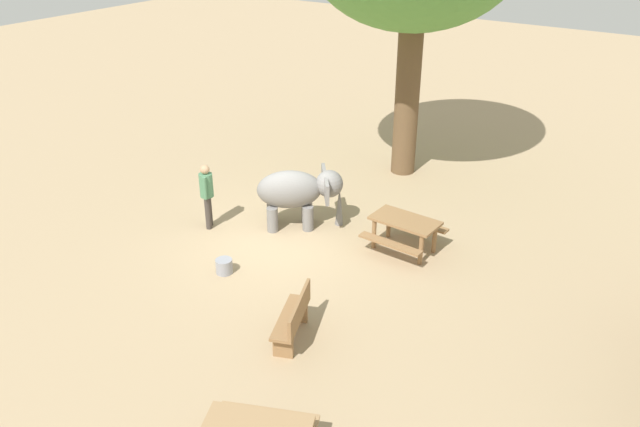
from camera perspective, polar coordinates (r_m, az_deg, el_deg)
ground_plane at (r=14.88m, az=-3.61°, el=-2.37°), size 60.00×60.00×0.00m
elephant at (r=15.05m, az=-1.95°, el=2.00°), size 1.88×1.99×1.45m
person_handler at (r=15.23m, az=-10.17°, el=1.97°), size 0.44×0.33×1.62m
wooden_bench at (r=11.51m, az=-2.36°, el=-9.33°), size 1.45×0.88×0.88m
picnic_table_near at (r=14.29m, az=7.64°, el=-1.21°), size 1.56×1.58×0.78m
feed_bucket at (r=13.69m, az=-8.63°, el=-4.71°), size 0.36×0.36×0.32m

